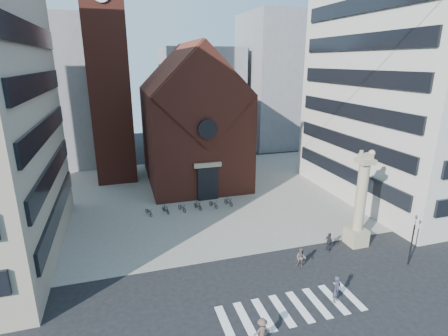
{
  "coord_description": "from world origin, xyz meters",
  "views": [
    {
      "loc": [
        -9.29,
        -20.17,
        15.64
      ],
      "look_at": [
        -0.73,
        8.0,
        6.6
      ],
      "focal_mm": 28.0,
      "sensor_mm": 36.0,
      "label": 1
    }
  ],
  "objects_px": {
    "lion_column": "(360,208)",
    "pedestrian_1": "(301,258)",
    "scooter_0": "(149,211)",
    "pedestrian_0": "(337,289)",
    "traffic_light": "(412,239)",
    "pedestrian_2": "(329,242)"
  },
  "relations": [
    {
      "from": "lion_column",
      "to": "pedestrian_1",
      "type": "xyz_separation_m",
      "value": [
        -6.48,
        -1.83,
        -2.65
      ]
    },
    {
      "from": "scooter_0",
      "to": "pedestrian_0",
      "type": "bearing_deg",
      "value": -80.44
    },
    {
      "from": "pedestrian_0",
      "to": "pedestrian_1",
      "type": "relative_size",
      "value": 1.18
    },
    {
      "from": "lion_column",
      "to": "pedestrian_1",
      "type": "relative_size",
      "value": 5.35
    },
    {
      "from": "scooter_0",
      "to": "lion_column",
      "type": "bearing_deg",
      "value": -55.9
    },
    {
      "from": "traffic_light",
      "to": "pedestrian_2",
      "type": "relative_size",
      "value": 2.6
    },
    {
      "from": "lion_column",
      "to": "pedestrian_2",
      "type": "bearing_deg",
      "value": -175.05
    },
    {
      "from": "pedestrian_0",
      "to": "scooter_0",
      "type": "xyz_separation_m",
      "value": [
        -10.86,
        17.71,
        -0.5
      ]
    },
    {
      "from": "traffic_light",
      "to": "pedestrian_1",
      "type": "distance_m",
      "value": 8.87
    },
    {
      "from": "pedestrian_0",
      "to": "pedestrian_1",
      "type": "distance_m",
      "value": 4.41
    },
    {
      "from": "pedestrian_0",
      "to": "scooter_0",
      "type": "bearing_deg",
      "value": 91.69
    },
    {
      "from": "pedestrian_0",
      "to": "scooter_0",
      "type": "height_order",
      "value": "pedestrian_0"
    },
    {
      "from": "pedestrian_1",
      "to": "scooter_0",
      "type": "relative_size",
      "value": 1.04
    },
    {
      "from": "lion_column",
      "to": "scooter_0",
      "type": "xyz_separation_m",
      "value": [
        -17.06,
        11.49,
        -3.0
      ]
    },
    {
      "from": "lion_column",
      "to": "pedestrian_2",
      "type": "relative_size",
      "value": 5.24
    },
    {
      "from": "pedestrian_1",
      "to": "pedestrian_2",
      "type": "bearing_deg",
      "value": 67.54
    },
    {
      "from": "pedestrian_1",
      "to": "lion_column",
      "type": "bearing_deg",
      "value": 59.39
    },
    {
      "from": "scooter_0",
      "to": "traffic_light",
      "type": "bearing_deg",
      "value": -61.05
    },
    {
      "from": "traffic_light",
      "to": "pedestrian_2",
      "type": "height_order",
      "value": "traffic_light"
    },
    {
      "from": "pedestrian_2",
      "to": "scooter_0",
      "type": "distance_m",
      "value": 18.38
    },
    {
      "from": "lion_column",
      "to": "pedestrian_1",
      "type": "bearing_deg",
      "value": -164.25
    },
    {
      "from": "pedestrian_1",
      "to": "pedestrian_2",
      "type": "relative_size",
      "value": 0.98
    }
  ]
}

